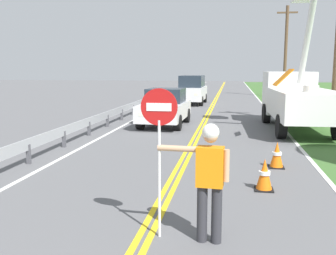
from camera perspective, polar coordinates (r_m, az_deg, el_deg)
The scene contains 13 objects.
centerline_yellow_left at distance 20.75m, azimuth 5.53°, elevation 1.55°, with size 0.11×110.00×0.01m, color yellow.
centerline_yellow_right at distance 20.74m, azimuth 6.02°, elevation 1.54°, with size 0.11×110.00×0.01m, color yellow.
edge_line_right at distance 20.84m, azimuth 15.71°, elevation 1.29°, with size 0.12×110.00×0.01m, color silver.
edge_line_left at distance 21.28m, azimuth -3.95°, elevation 1.75°, with size 0.12×110.00×0.01m, color silver.
flagger_worker at distance 5.75m, azimuth 6.18°, elevation -7.13°, with size 1.09×0.27×1.83m.
stop_sign_paddle at distance 5.75m, azimuth -1.33°, elevation -0.31°, with size 0.56×0.04×2.33m.
utility_bucket_truck at distance 17.48m, azimuth 18.68°, elevation 4.48°, with size 2.67×6.90×6.12m.
oncoming_sedan_nearest at distance 17.58m, azimuth -0.44°, elevation 3.00°, with size 2.02×4.16×1.70m.
oncoming_suv_second at distance 28.37m, azimuth 3.61°, elevation 5.67°, with size 2.00×4.64×2.10m.
utility_pole_mid at distance 36.78m, azimuth 17.18°, elevation 11.00°, with size 1.80×0.28×8.14m.
traffic_cone_lead at distance 8.58m, azimuth 14.21°, elevation -6.90°, with size 0.40×0.40×0.70m.
traffic_cone_mid at distance 10.56m, azimuth 15.95°, elevation -4.01°, with size 0.40×0.40×0.70m.
guardrail_left_shoulder at distance 18.48m, azimuth -7.94°, elevation 2.22°, with size 0.10×32.00×0.71m.
Camera 1 is at (1.29, -0.54, 2.62)m, focal length 40.79 mm.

